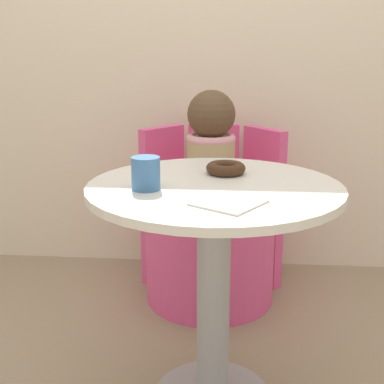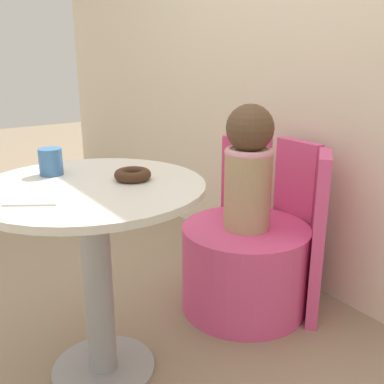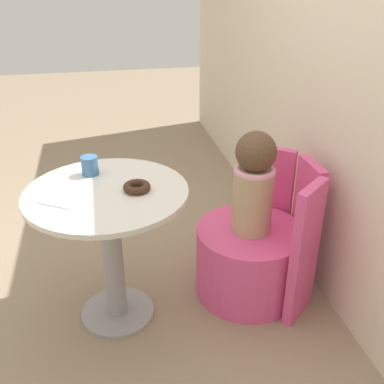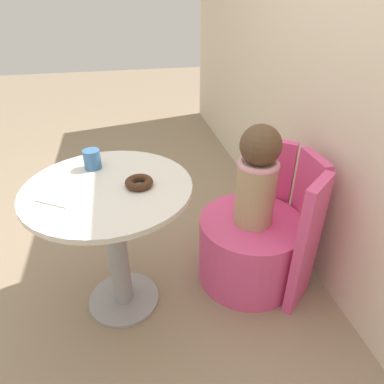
{
  "view_description": "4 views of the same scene",
  "coord_description": "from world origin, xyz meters",
  "px_view_note": "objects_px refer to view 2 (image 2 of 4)",
  "views": [
    {
      "loc": [
        0.13,
        -1.57,
        1.15
      ],
      "look_at": [
        -0.02,
        0.27,
        0.62
      ],
      "focal_mm": 50.0,
      "sensor_mm": 36.0,
      "label": 1
    },
    {
      "loc": [
        1.44,
        -0.58,
        1.16
      ],
      "look_at": [
        0.07,
        0.37,
        0.63
      ],
      "focal_mm": 42.0,
      "sensor_mm": 36.0,
      "label": 2
    },
    {
      "loc": [
        1.96,
        -0.04,
        1.68
      ],
      "look_at": [
        -0.01,
        0.38,
        0.64
      ],
      "focal_mm": 42.0,
      "sensor_mm": 36.0,
      "label": 3
    },
    {
      "loc": [
        1.45,
        0.05,
        1.51
      ],
      "look_at": [
        0.06,
        0.34,
        0.65
      ],
      "focal_mm": 32.0,
      "sensor_mm": 36.0,
      "label": 4
    }
  ],
  "objects_px": {
    "child_figure": "(248,167)",
    "donut": "(133,175)",
    "round_table": "(95,239)",
    "cup": "(51,162)",
    "tub_chair": "(245,267)"
  },
  "relations": [
    {
      "from": "child_figure",
      "to": "donut",
      "type": "xyz_separation_m",
      "value": [
        0.07,
        -0.6,
        0.07
      ]
    },
    {
      "from": "child_figure",
      "to": "donut",
      "type": "relative_size",
      "value": 4.35
    },
    {
      "from": "round_table",
      "to": "cup",
      "type": "height_order",
      "value": "cup"
    },
    {
      "from": "donut",
      "to": "cup",
      "type": "height_order",
      "value": "cup"
    },
    {
      "from": "donut",
      "to": "round_table",
      "type": "bearing_deg",
      "value": -102.04
    },
    {
      "from": "tub_chair",
      "to": "cup",
      "type": "distance_m",
      "value": 1.0
    },
    {
      "from": "tub_chair",
      "to": "donut",
      "type": "relative_size",
      "value": 4.58
    },
    {
      "from": "round_table",
      "to": "cup",
      "type": "relative_size",
      "value": 8.06
    },
    {
      "from": "round_table",
      "to": "cup",
      "type": "xyz_separation_m",
      "value": [
        -0.19,
        -0.07,
        0.24
      ]
    },
    {
      "from": "donut",
      "to": "tub_chair",
      "type": "bearing_deg",
      "value": 97.11
    },
    {
      "from": "round_table",
      "to": "tub_chair",
      "type": "xyz_separation_m",
      "value": [
        -0.04,
        0.73,
        -0.34
      ]
    },
    {
      "from": "round_table",
      "to": "tub_chair",
      "type": "height_order",
      "value": "round_table"
    },
    {
      "from": "round_table",
      "to": "donut",
      "type": "relative_size",
      "value": 6.04
    },
    {
      "from": "child_figure",
      "to": "cup",
      "type": "height_order",
      "value": "child_figure"
    },
    {
      "from": "donut",
      "to": "cup",
      "type": "distance_m",
      "value": 0.31
    }
  ]
}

